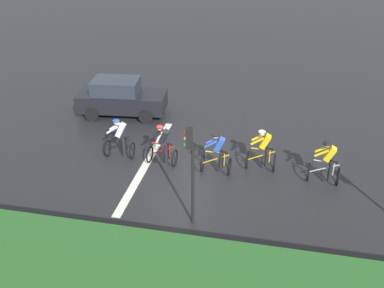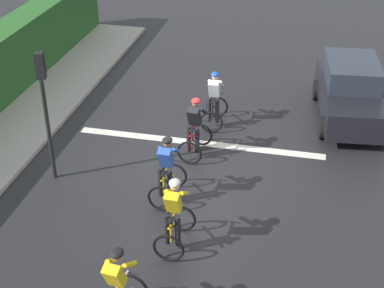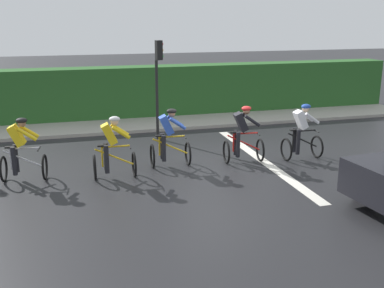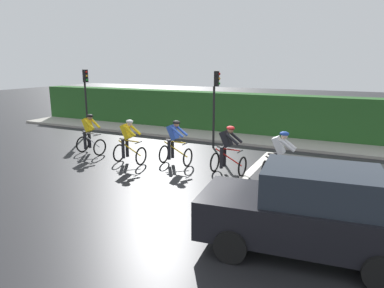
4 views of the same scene
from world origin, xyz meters
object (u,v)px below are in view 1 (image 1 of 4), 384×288
(cyclist_fourth, at_px, (163,146))
(traffic_light_near_crossing, at_px, (191,162))
(car_black, at_px, (121,97))
(cyclist_lead, at_px, (326,164))
(cyclist_second, at_px, (263,151))
(cyclist_mid, at_px, (217,154))
(cyclist_trailing, at_px, (120,139))

(cyclist_fourth, bearing_deg, traffic_light_near_crossing, 28.57)
(car_black, bearing_deg, cyclist_fourth, 37.77)
(cyclist_fourth, bearing_deg, cyclist_lead, 89.30)
(cyclist_second, height_order, cyclist_mid, same)
(cyclist_lead, bearing_deg, cyclist_second, -101.42)
(cyclist_mid, xyz_separation_m, traffic_light_near_crossing, (3.06, -0.35, 1.43))
(cyclist_lead, distance_m, cyclist_trailing, 7.80)
(cyclist_lead, xyz_separation_m, cyclist_second, (-0.46, -2.26, 0.00))
(traffic_light_near_crossing, bearing_deg, cyclist_second, 151.52)
(cyclist_fourth, xyz_separation_m, traffic_light_near_crossing, (3.26, 1.78, 1.43))
(cyclist_lead, height_order, cyclist_mid, same)
(cyclist_trailing, xyz_separation_m, traffic_light_near_crossing, (3.45, 3.56, 1.43))
(cyclist_fourth, relative_size, cyclist_trailing, 1.00)
(cyclist_lead, relative_size, cyclist_second, 1.00)
(cyclist_fourth, height_order, car_black, car_black)
(cyclist_second, distance_m, traffic_light_near_crossing, 4.39)
(cyclist_mid, distance_m, traffic_light_near_crossing, 3.39)
(cyclist_second, bearing_deg, car_black, -117.97)
(cyclist_fourth, distance_m, car_black, 5.11)
(cyclist_mid, distance_m, cyclist_fourth, 2.14)
(cyclist_lead, distance_m, cyclist_mid, 3.89)
(cyclist_mid, xyz_separation_m, car_black, (-4.24, -5.26, 0.08))
(cyclist_second, bearing_deg, cyclist_trailing, -87.94)
(cyclist_mid, relative_size, traffic_light_near_crossing, 0.50)
(cyclist_second, relative_size, cyclist_mid, 1.00)
(cyclist_second, xyz_separation_m, traffic_light_near_crossing, (3.65, -1.98, 1.43))
(cyclist_lead, relative_size, cyclist_fourth, 1.00)
(cyclist_fourth, height_order, cyclist_trailing, same)
(cyclist_mid, xyz_separation_m, cyclist_trailing, (-0.39, -3.91, 0.00))
(cyclist_mid, bearing_deg, car_black, -128.90)
(cyclist_second, height_order, car_black, car_black)
(cyclist_second, distance_m, car_black, 7.80)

